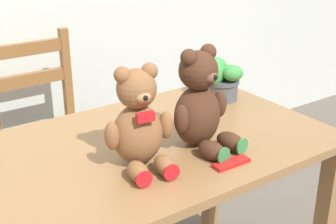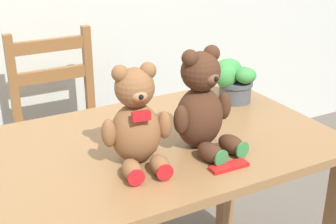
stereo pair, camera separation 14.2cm
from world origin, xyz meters
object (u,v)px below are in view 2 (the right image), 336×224
Objects in this scene: teddy_bear_right at (202,106)px; wooden_chair_behind at (66,137)px; teddy_bear_left at (137,122)px; potted_plant at (234,80)px; chocolate_bar at (229,166)px.

wooden_chair_behind is at bearing -86.75° from teddy_bear_right.
teddy_bear_right is at bearing -171.39° from teddy_bear_left.
teddy_bear_right is (0.23, -0.00, 0.01)m from teddy_bear_left.
potted_plant is at bearing -144.25° from teddy_bear_left.
wooden_chair_behind is 3.14× the size of teddy_bear_left.
wooden_chair_behind is 0.99m from teddy_bear_left.
chocolate_bar is at bearing 152.88° from teddy_bear_left.
chocolate_bar is (-0.00, -0.16, -0.13)m from teddy_bear_right.
teddy_bear_left is at bearing -152.96° from potted_plant.
teddy_bear_right reaches higher than chocolate_bar.
chocolate_bar is at bearing -126.88° from potted_plant.
potted_plant is 1.43× the size of chocolate_bar.
teddy_bear_right is at bearing 88.87° from chocolate_bar.
teddy_bear_right is 2.68× the size of chocolate_bar.
teddy_bear_right reaches higher than potted_plant.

